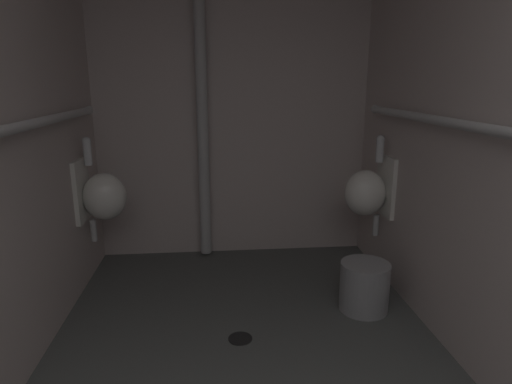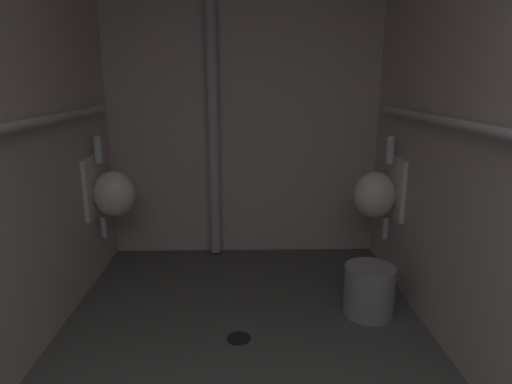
# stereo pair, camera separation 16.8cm
# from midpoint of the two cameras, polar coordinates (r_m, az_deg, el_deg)

# --- Properties ---
(wall_back) EXTENTS (2.34, 0.06, 2.62)m
(wall_back) POSITION_cam_midpoint_polar(r_m,az_deg,el_deg) (3.63, -0.30, 12.20)
(wall_back) COLOR beige
(wall_back) RESTS_ON ground
(urinal_left_mid) EXTENTS (0.32, 0.30, 0.76)m
(urinal_left_mid) POSITION_cam_midpoint_polar(r_m,az_deg,el_deg) (3.31, -16.98, -0.03)
(urinal_left_mid) COLOR silver
(urinal_right_mid) EXTENTS (0.32, 0.30, 0.76)m
(urinal_right_mid) POSITION_cam_midpoint_polar(r_m,az_deg,el_deg) (3.27, 16.99, -0.17)
(urinal_right_mid) COLOR silver
(standpipe_back_wall) EXTENTS (0.09, 0.09, 2.57)m
(standpipe_back_wall) POSITION_cam_midpoint_polar(r_m,az_deg,el_deg) (3.52, -4.32, 12.09)
(standpipe_back_wall) COLOR #B2B2B2
(standpipe_back_wall) RESTS_ON ground
(floor_drain) EXTENTS (0.14, 0.14, 0.01)m
(floor_drain) POSITION_cam_midpoint_polar(r_m,az_deg,el_deg) (2.67, -0.35, -18.49)
(floor_drain) COLOR black
(floor_drain) RESTS_ON ground
(waste_bin) EXTENTS (0.32, 0.32, 0.32)m
(waste_bin) POSITION_cam_midpoint_polar(r_m,az_deg,el_deg) (2.94, 16.13, -12.21)
(waste_bin) COLOR gray
(waste_bin) RESTS_ON ground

